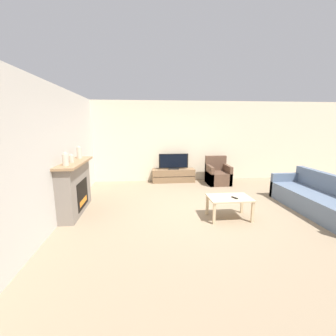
% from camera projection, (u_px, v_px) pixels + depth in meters
% --- Properties ---
extents(ground_plane, '(24.00, 24.00, 0.00)m').
position_uv_depth(ground_plane, '(205.00, 211.00, 5.11)').
color(ground_plane, '#89755B').
extents(wall_back, '(12.00, 0.06, 2.70)m').
position_uv_depth(wall_back, '(184.00, 141.00, 7.70)').
color(wall_back, beige).
rests_on(wall_back, ground).
extents(wall_left, '(0.06, 12.00, 2.70)m').
position_uv_depth(wall_left, '(59.00, 154.00, 4.54)').
color(wall_left, beige).
rests_on(wall_left, ground).
extents(fireplace, '(0.43, 1.56, 1.15)m').
position_uv_depth(fireplace, '(75.00, 187.00, 4.93)').
color(fireplace, slate).
rests_on(fireplace, ground).
extents(mantel_vase_left, '(0.12, 0.12, 0.27)m').
position_uv_depth(mantel_vase_left, '(65.00, 159.00, 4.34)').
color(mantel_vase_left, beige).
rests_on(mantel_vase_left, fireplace).
extents(mantel_vase_centre_left, '(0.10, 0.10, 0.18)m').
position_uv_depth(mantel_vase_centre_left, '(71.00, 159.00, 4.69)').
color(mantel_vase_centre_left, beige).
rests_on(mantel_vase_centre_left, fireplace).
extents(mantel_vase_right, '(0.11, 0.11, 0.29)m').
position_uv_depth(mantel_vase_right, '(79.00, 153.00, 5.26)').
color(mantel_vase_right, beige).
rests_on(mantel_vase_right, fireplace).
extents(tv_stand, '(1.43, 0.41, 0.44)m').
position_uv_depth(tv_stand, '(173.00, 175.00, 7.62)').
color(tv_stand, brown).
rests_on(tv_stand, ground).
extents(tv, '(0.98, 0.18, 0.52)m').
position_uv_depth(tv, '(174.00, 162.00, 7.53)').
color(tv, black).
rests_on(tv, tv_stand).
extents(armchair, '(0.70, 0.76, 0.89)m').
position_uv_depth(armchair, '(218.00, 175.00, 7.39)').
color(armchair, brown).
rests_on(armchair, ground).
extents(coffee_table, '(0.87, 0.58, 0.46)m').
position_uv_depth(coffee_table, '(229.00, 200.00, 4.64)').
color(coffee_table, '#CCB289').
rests_on(coffee_table, ground).
extents(remote, '(0.10, 0.15, 0.02)m').
position_uv_depth(remote, '(235.00, 198.00, 4.56)').
color(remote, black).
rests_on(remote, coffee_table).
extents(couch, '(0.87, 2.44, 0.83)m').
position_uv_depth(couch, '(321.00, 201.00, 4.96)').
color(couch, slate).
rests_on(couch, ground).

